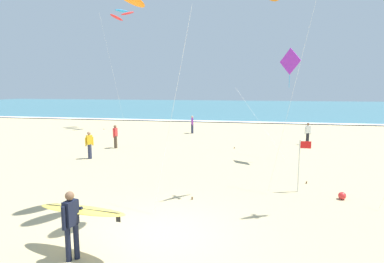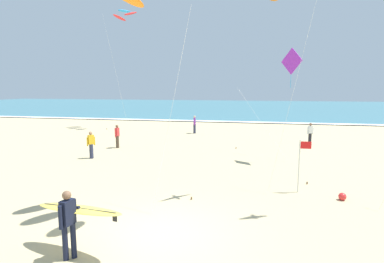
# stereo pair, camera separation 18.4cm
# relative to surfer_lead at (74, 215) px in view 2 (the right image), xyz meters

# --- Properties ---
(ground_plane) EXTENTS (160.00, 160.00, 0.00)m
(ground_plane) POSITION_rel_surfer_lead_xyz_m (1.66, 1.51, -1.05)
(ground_plane) COLOR tan
(ocean_water) EXTENTS (160.00, 60.00, 0.08)m
(ocean_water) POSITION_rel_surfer_lead_xyz_m (1.66, 60.06, -1.01)
(ocean_water) COLOR teal
(ocean_water) RESTS_ON ground
(shoreline_foam) EXTENTS (160.00, 1.40, 0.01)m
(shoreline_foam) POSITION_rel_surfer_lead_xyz_m (1.66, 30.36, -0.96)
(shoreline_foam) COLOR white
(shoreline_foam) RESTS_ON ocean_water
(surfer_lead) EXTENTS (2.60, 1.10, 1.71)m
(surfer_lead) POSITION_rel_surfer_lead_xyz_m (0.00, 0.00, 0.00)
(surfer_lead) COLOR black
(surfer_lead) RESTS_ON ground
(kite_diamond_violet_near) EXTENTS (3.58, 3.72, 6.19)m
(kite_diamond_violet_near) POSITION_rel_surfer_lead_xyz_m (5.92, 11.26, 4.30)
(kite_diamond_violet_near) COLOR purple
(kite_diamond_violet_near) RESTS_ON ground
(kite_arc_cobalt_mid) EXTENTS (3.10, 3.28, 11.59)m
(kite_arc_cobalt_mid) POSITION_rel_surfer_lead_xyz_m (-8.74, 23.23, 10.13)
(kite_arc_cobalt_mid) COLOR red
(kite_arc_cobalt_mid) RESTS_ON ground
(bystander_yellow_top) EXTENTS (0.34, 0.42, 1.59)m
(bystander_yellow_top) POSITION_rel_surfer_lead_xyz_m (-5.12, 9.70, -0.24)
(bystander_yellow_top) COLOR #2D334C
(bystander_yellow_top) RESTS_ON ground
(bystander_purple_top) EXTENTS (0.24, 0.49, 1.59)m
(bystander_purple_top) POSITION_rel_surfer_lead_xyz_m (-1.22, 20.68, -0.24)
(bystander_purple_top) COLOR #2D334C
(bystander_purple_top) RESTS_ON ground
(bystander_red_top) EXTENTS (0.22, 0.50, 1.59)m
(bystander_red_top) POSITION_rel_surfer_lead_xyz_m (-5.03, 12.96, -0.24)
(bystander_red_top) COLOR #4C3D2D
(bystander_red_top) RESTS_ON ground
(bystander_white_top) EXTENTS (0.48, 0.27, 1.59)m
(bystander_white_top) POSITION_rel_surfer_lead_xyz_m (8.02, 16.89, -0.24)
(bystander_white_top) COLOR black
(bystander_white_top) RESTS_ON ground
(lifeguard_flag) EXTENTS (0.45, 0.05, 2.10)m
(lifeguard_flag) POSITION_rel_surfer_lead_xyz_m (5.99, 6.01, 0.22)
(lifeguard_flag) COLOR silver
(lifeguard_flag) RESTS_ON ground
(beach_ball) EXTENTS (0.28, 0.28, 0.28)m
(beach_ball) POSITION_rel_surfer_lead_xyz_m (7.43, 5.43, -0.91)
(beach_ball) COLOR red
(beach_ball) RESTS_ON ground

